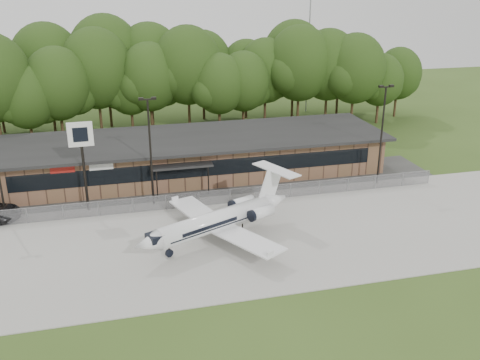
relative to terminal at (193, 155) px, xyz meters
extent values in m
plane|color=#364E1B|center=(0.00, -23.94, -2.18)|extent=(160.00, 160.00, 0.00)
cube|color=#9E9B93|center=(0.00, -15.94, -2.14)|extent=(64.00, 18.00, 0.08)
cube|color=#383835|center=(0.00, -4.44, -2.15)|extent=(50.00, 9.00, 0.06)
cube|color=brown|center=(0.00, 0.06, -0.18)|extent=(40.00, 10.00, 4.00)
cube|color=black|center=(0.00, -4.96, 0.12)|extent=(36.00, 0.08, 1.60)
cube|color=black|center=(0.00, -0.44, 1.97)|extent=(41.00, 11.50, 0.30)
cube|color=black|center=(-2.00, -5.54, 0.82)|extent=(6.00, 1.60, 0.20)
cube|color=#A81B14|center=(-13.00, -4.99, 1.22)|extent=(2.20, 0.06, 0.70)
cube|color=silver|center=(-9.50, -4.99, 1.22)|extent=(2.20, 0.06, 0.70)
cube|color=gray|center=(0.00, -8.94, -1.43)|extent=(46.00, 0.03, 1.50)
cube|color=gray|center=(0.00, -8.94, -0.68)|extent=(46.00, 0.04, 0.04)
cylinder|color=gray|center=(22.00, 24.06, 10.32)|extent=(0.20, 0.20, 25.00)
cylinder|color=black|center=(-5.00, -7.44, 2.82)|extent=(0.18, 0.18, 10.00)
cube|color=black|center=(-5.00, -7.44, 7.87)|extent=(1.20, 0.12, 0.12)
cube|color=black|center=(-5.55, -7.44, 7.94)|extent=(0.45, 0.30, 0.22)
cube|color=black|center=(-4.45, -7.44, 7.94)|extent=(0.45, 0.30, 0.22)
cylinder|color=black|center=(18.00, -7.44, 2.82)|extent=(0.18, 0.18, 10.00)
cube|color=black|center=(18.00, -7.44, 7.87)|extent=(1.20, 0.12, 0.12)
cube|color=black|center=(17.45, -7.44, 7.94)|extent=(0.45, 0.30, 0.22)
cube|color=black|center=(18.55, -7.44, 7.94)|extent=(0.45, 0.30, 0.22)
cylinder|color=white|center=(-0.86, -16.16, -0.42)|extent=(10.11, 5.77, 1.66)
cone|color=white|center=(-6.52, -18.71, -0.42)|extent=(2.57, 2.36, 1.66)
cone|color=white|center=(4.89, -13.56, -0.26)|extent=(2.76, 2.45, 1.66)
cube|color=white|center=(1.02, -19.06, -0.88)|extent=(4.63, 6.60, 0.12)
cube|color=white|center=(-1.79, -12.83, -0.88)|extent=(4.63, 6.60, 0.12)
cylinder|color=white|center=(3.07, -15.80, -0.26)|extent=(2.46, 1.79, 0.93)
cylinder|color=white|center=(2.00, -13.45, -0.26)|extent=(2.46, 1.79, 0.93)
cube|color=white|center=(4.42, -13.77, 1.24)|extent=(2.38, 1.18, 3.11)
cube|color=white|center=(4.99, -13.52, 2.53)|extent=(3.18, 4.89, 0.10)
cube|color=black|center=(-5.86, -18.41, -0.13)|extent=(1.45, 1.56, 0.52)
cube|color=black|center=(0.84, -15.39, -1.81)|extent=(1.78, 2.60, 0.72)
cylinder|color=black|center=(-4.82, -17.95, -1.81)|extent=(0.82, 0.82, 0.23)
cylinder|color=black|center=(-10.94, -7.14, 1.78)|extent=(0.24, 0.24, 7.91)
cube|color=silver|center=(-10.94, -7.14, 5.04)|extent=(2.18, 0.30, 2.18)
cube|color=black|center=(-10.94, -7.27, 5.04)|extent=(1.29, 0.07, 1.29)
camera|label=1|loc=(-8.31, -54.08, 17.99)|focal=40.00mm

